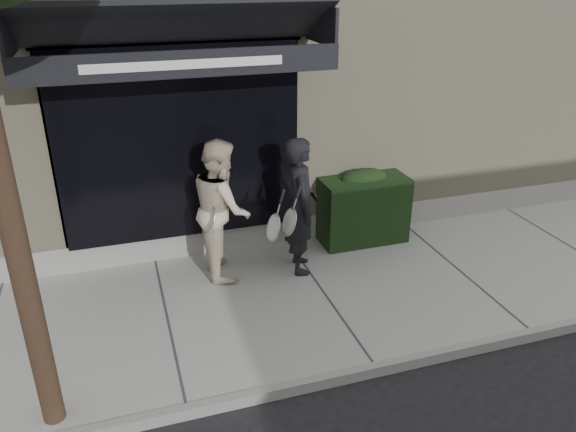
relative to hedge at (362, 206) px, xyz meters
name	(u,v)px	position (x,y,z in m)	size (l,w,h in m)	color
ground	(323,299)	(-1.10, -1.25, -0.66)	(80.00, 80.00, 0.00)	black
sidewalk	(323,295)	(-1.10, -1.25, -0.60)	(20.00, 3.00, 0.12)	#979792
curb	(375,369)	(-1.10, -2.80, -0.59)	(20.00, 0.10, 0.14)	gray
building_facade	(231,37)	(-1.11, 3.71, 2.08)	(14.30, 8.04, 5.64)	#B9AE8D
hedge	(362,206)	(0.00, 0.00, 0.00)	(1.30, 0.70, 1.14)	black
pedestrian_front	(300,206)	(-1.19, -0.58, 0.40)	(0.86, 0.90, 1.89)	black
pedestrian_back	(222,208)	(-2.20, -0.32, 0.40)	(0.73, 0.93, 1.88)	beige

